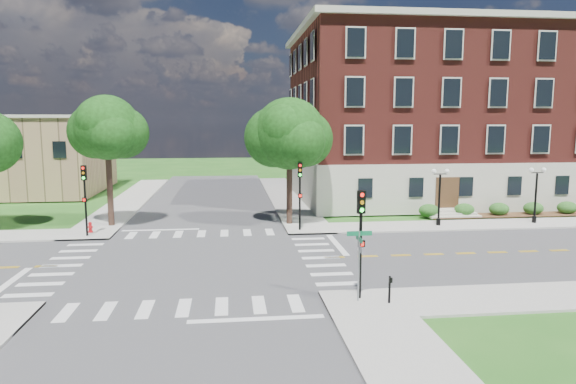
{
  "coord_description": "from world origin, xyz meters",
  "views": [
    {
      "loc": [
        2.03,
        -28.45,
        7.93
      ],
      "look_at": [
        5.85,
        4.9,
        3.2
      ],
      "focal_mm": 32.0,
      "sensor_mm": 36.0,
      "label": 1
    }
  ],
  "objects": [
    {
      "name": "sidewalk_nw",
      "position": [
        -15.38,
        15.38,
        0.06
      ],
      "size": [
        34.0,
        34.0,
        0.12
      ],
      "color": "#9E9B93",
      "rests_on": "ground"
    },
    {
      "name": "ground",
      "position": [
        0.0,
        0.0,
        0.0
      ],
      "size": [
        160.0,
        160.0,
        0.0
      ],
      "primitive_type": "plane",
      "color": "#1F5618",
      "rests_on": "ground"
    },
    {
      "name": "traffic_signal_se",
      "position": [
        7.65,
        -7.15,
        3.19
      ],
      "size": [
        0.38,
        0.45,
        4.8
      ],
      "color": "black",
      "rests_on": "ground"
    },
    {
      "name": "tree_c",
      "position": [
        -6.81,
        10.46,
        7.33
      ],
      "size": [
        4.73,
        4.73,
        9.62
      ],
      "color": "#322219",
      "rests_on": "ground"
    },
    {
      "name": "crosswalk_east",
      "position": [
        7.2,
        0.0,
        0.0
      ],
      "size": [
        2.2,
        10.2,
        0.02
      ],
      "primitive_type": null,
      "color": "silver",
      "rests_on": "ground"
    },
    {
      "name": "fire_hydrant",
      "position": [
        -7.72,
        8.04,
        0.46
      ],
      "size": [
        0.35,
        0.35,
        0.75
      ],
      "color": "#B10D11",
      "rests_on": "ground"
    },
    {
      "name": "shrub_row",
      "position": [
        27.0,
        10.8,
        0.0
      ],
      "size": [
        18.0,
        2.0,
        1.3
      ],
      "primitive_type": null,
      "color": "#1C4717",
      "rests_on": "ground"
    },
    {
      "name": "secondary_building",
      "position": [
        -22.0,
        30.0,
        4.28
      ],
      "size": [
        20.4,
        15.4,
        8.3
      ],
      "color": "#A18558",
      "rests_on": "ground"
    },
    {
      "name": "sidewalk_ne",
      "position": [
        15.38,
        15.38,
        0.06
      ],
      "size": [
        34.0,
        34.0,
        0.12
      ],
      "color": "#9E9B93",
      "rests_on": "ground"
    },
    {
      "name": "traffic_signal_ne",
      "position": [
        6.97,
        7.23,
        3.19
      ],
      "size": [
        0.34,
        0.38,
        4.8
      ],
      "color": "black",
      "rests_on": "ground"
    },
    {
      "name": "twin_lamp_east",
      "position": [
        25.18,
        7.74,
        2.52
      ],
      "size": [
        1.36,
        0.36,
        4.23
      ],
      "color": "black",
      "rests_on": "ground"
    },
    {
      "name": "main_building",
      "position": [
        24.0,
        21.99,
        8.34
      ],
      "size": [
        30.6,
        22.4,
        16.5
      ],
      "color": "beige",
      "rests_on": "ground"
    },
    {
      "name": "traffic_signal_nw",
      "position": [
        -7.67,
        6.97,
        3.19
      ],
      "size": [
        0.36,
        0.42,
        4.8
      ],
      "color": "black",
      "rests_on": "ground"
    },
    {
      "name": "street_sign_pole",
      "position": [
        7.51,
        -7.49,
        2.31
      ],
      "size": [
        1.1,
        1.1,
        3.1
      ],
      "color": "gray",
      "rests_on": "ground"
    },
    {
      "name": "road_ns",
      "position": [
        0.0,
        0.0,
        0.01
      ],
      "size": [
        12.0,
        90.0,
        0.01
      ],
      "primitive_type": "cube",
      "color": "#3D3D3F",
      "rests_on": "ground"
    },
    {
      "name": "road_ew",
      "position": [
        0.0,
        0.0,
        0.01
      ],
      "size": [
        90.0,
        12.0,
        0.01
      ],
      "primitive_type": "cube",
      "color": "#3D3D3F",
      "rests_on": "ground"
    },
    {
      "name": "stop_bar_east",
      "position": [
        8.8,
        3.0,
        0.0
      ],
      "size": [
        0.4,
        5.5,
        0.0
      ],
      "primitive_type": "cube",
      "color": "silver",
      "rests_on": "ground"
    },
    {
      "name": "twin_lamp_west",
      "position": [
        17.49,
        7.66,
        2.52
      ],
      "size": [
        1.36,
        0.36,
        4.23
      ],
      "color": "black",
      "rests_on": "ground"
    },
    {
      "name": "push_button_post",
      "position": [
        8.77,
        -7.93,
        0.8
      ],
      "size": [
        0.14,
        0.21,
        1.2
      ],
      "color": "black",
      "rests_on": "ground"
    },
    {
      "name": "tree_d",
      "position": [
        6.5,
        9.62,
        6.89
      ],
      "size": [
        5.35,
        5.35,
        9.47
      ],
      "color": "#322219",
      "rests_on": "ground"
    }
  ]
}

